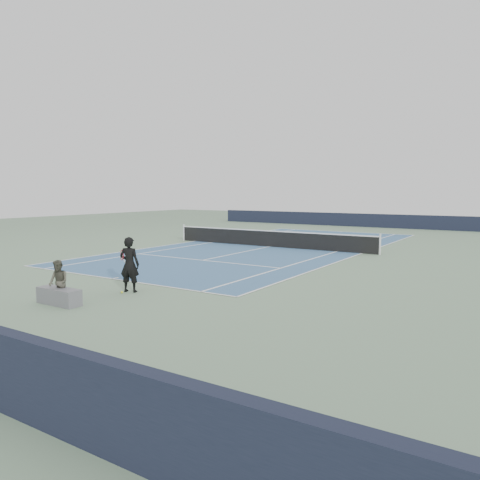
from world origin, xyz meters
The scene contains 7 objects.
ground centered at (0.00, 0.00, 0.00)m, with size 80.00×80.00×0.00m, color slate.
court_surface centered at (0.00, 0.00, 0.01)m, with size 10.97×23.77×0.01m, color #395F87.
tennis_net centered at (0.00, 0.00, 0.50)m, with size 12.90×0.10×1.07m.
windscreen_far centered at (0.00, 17.88, 0.60)m, with size 30.00×0.25×1.20m, color black.
tennis_player centered at (2.17, -13.09, 0.89)m, with size 0.85×0.68×1.78m.
tennis_ball centered at (2.11, -13.39, 0.04)m, with size 0.07×0.07×0.07m, color yellow.
spectator_bench centered at (1.69, -15.38, 0.45)m, with size 1.51×0.64×1.28m.
Camera 1 is at (13.13, -23.61, 3.23)m, focal length 35.00 mm.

